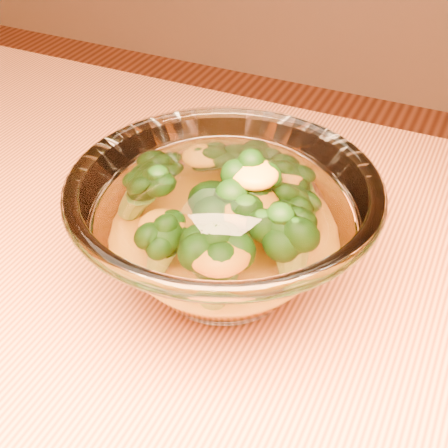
% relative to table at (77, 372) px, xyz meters
% --- Properties ---
extents(table, '(1.20, 0.80, 0.75)m').
position_rel_table_xyz_m(table, '(0.00, 0.00, 0.00)').
color(table, '#E27B43').
rests_on(table, ground).
extents(glass_bowl, '(0.24, 0.24, 0.11)m').
position_rel_table_xyz_m(glass_bowl, '(0.12, 0.07, 0.16)').
color(glass_bowl, white).
rests_on(glass_bowl, table).
extents(cheese_sauce, '(0.13, 0.13, 0.04)m').
position_rel_table_xyz_m(cheese_sauce, '(0.12, 0.07, 0.13)').
color(cheese_sauce, orange).
rests_on(cheese_sauce, glass_bowl).
extents(broccoli_heap, '(0.17, 0.17, 0.09)m').
position_rel_table_xyz_m(broccoli_heap, '(0.12, 0.08, 0.17)').
color(broccoli_heap, black).
rests_on(broccoli_heap, cheese_sauce).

